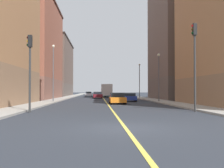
# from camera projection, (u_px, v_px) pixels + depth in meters

# --- Properties ---
(ground_plane) EXTENTS (400.00, 400.00, 0.00)m
(ground_plane) POSITION_uv_depth(u_px,v_px,m) (125.00, 128.00, 12.29)
(ground_plane) COLOR #2A2F38
(ground_plane) RESTS_ON ground
(sidewalk_left) EXTENTS (2.65, 168.00, 0.15)m
(sidewalk_left) POSITION_uv_depth(u_px,v_px,m) (139.00, 97.00, 61.63)
(sidewalk_left) COLOR #9E9B93
(sidewalk_left) RESTS_ON ground
(sidewalk_right) EXTENTS (2.65, 168.00, 0.15)m
(sidewalk_right) POSITION_uv_depth(u_px,v_px,m) (66.00, 98.00, 60.79)
(sidewalk_right) COLOR #9E9B93
(sidewalk_right) RESTS_ON ground
(lane_center_stripe) EXTENTS (0.16, 154.00, 0.01)m
(lane_center_stripe) POSITION_uv_depth(u_px,v_px,m) (103.00, 98.00, 61.21)
(lane_center_stripe) COLOR #E5D14C
(lane_center_stripe) RESTS_ON ground
(building_left_mid) EXTENTS (10.28, 17.00, 24.32)m
(building_left_mid) POSITION_uv_depth(u_px,v_px,m) (183.00, 32.00, 50.43)
(building_left_mid) COLOR brown
(building_left_mid) RESTS_ON ground
(building_right_midblock) EXTENTS (10.28, 22.43, 18.67)m
(building_right_midblock) POSITION_uv_depth(u_px,v_px,m) (29.00, 50.00, 53.35)
(building_right_midblock) COLOR brown
(building_right_midblock) RESTS_ON ground
(building_right_distant) EXTENTS (10.28, 25.65, 16.02)m
(building_right_distant) POSITION_uv_depth(u_px,v_px,m) (52.00, 68.00, 80.35)
(building_right_distant) COLOR brown
(building_right_distant) RESTS_ON ground
(traffic_light_left_near) EXTENTS (0.40, 0.32, 6.82)m
(traffic_light_left_near) POSITION_uv_depth(u_px,v_px,m) (195.00, 55.00, 21.45)
(traffic_light_left_near) COLOR #2D2D2D
(traffic_light_left_near) RESTS_ON ground
(traffic_light_right_near) EXTENTS (0.40, 0.32, 5.79)m
(traffic_light_right_near) POSITION_uv_depth(u_px,v_px,m) (30.00, 62.00, 20.78)
(traffic_light_right_near) COLOR #2D2D2D
(traffic_light_right_near) RESTS_ON ground
(street_lamp_left_near) EXTENTS (0.36, 0.36, 6.60)m
(street_lamp_left_near) POSITION_uv_depth(u_px,v_px,m) (159.00, 72.00, 38.58)
(street_lamp_left_near) COLOR #4C4C51
(street_lamp_left_near) RESTS_ON ground
(street_lamp_right_near) EXTENTS (0.36, 0.36, 7.74)m
(street_lamp_right_near) POSITION_uv_depth(u_px,v_px,m) (53.00, 67.00, 38.09)
(street_lamp_right_near) COLOR #4C4C51
(street_lamp_right_near) RESTS_ON ground
(street_lamp_left_far) EXTENTS (0.36, 0.36, 6.90)m
(street_lamp_left_far) POSITION_uv_depth(u_px,v_px,m) (139.00, 77.00, 56.29)
(street_lamp_left_far) COLOR #4C4C51
(street_lamp_left_far) RESTS_ON ground
(car_orange) EXTENTS (1.95, 3.93, 1.35)m
(car_orange) POSITION_uv_depth(u_px,v_px,m) (117.00, 99.00, 33.95)
(car_orange) COLOR orange
(car_orange) RESTS_ON ground
(car_blue) EXTENTS (2.01, 4.05, 1.24)m
(car_blue) POSITION_uv_depth(u_px,v_px,m) (130.00, 97.00, 41.82)
(car_blue) COLOR #23389E
(car_blue) RESTS_ON ground
(car_green) EXTENTS (1.88, 4.06, 1.27)m
(car_green) POSITION_uv_depth(u_px,v_px,m) (108.00, 94.00, 70.39)
(car_green) COLOR #1E6B38
(car_green) RESTS_ON ground
(car_maroon) EXTENTS (2.04, 4.33, 1.36)m
(car_maroon) POSITION_uv_depth(u_px,v_px,m) (98.00, 95.00, 57.07)
(car_maroon) COLOR maroon
(car_maroon) RESTS_ON ground
(car_white) EXTENTS (1.91, 4.22, 1.27)m
(car_white) POSITION_uv_depth(u_px,v_px,m) (89.00, 94.00, 77.93)
(car_white) COLOR white
(car_white) RESTS_ON ground
(car_red) EXTENTS (2.09, 4.18, 1.28)m
(car_red) POSITION_uv_depth(u_px,v_px,m) (97.00, 94.00, 69.30)
(car_red) COLOR red
(car_red) RESTS_ON ground
(car_yellow) EXTENTS (1.93, 4.04, 1.32)m
(car_yellow) POSITION_uv_depth(u_px,v_px,m) (105.00, 94.00, 79.22)
(car_yellow) COLOR gold
(car_yellow) RESTS_ON ground
(box_truck) EXTENTS (2.58, 7.97, 3.08)m
(box_truck) POSITION_uv_depth(u_px,v_px,m) (107.00, 90.00, 67.00)
(box_truck) COLOR maroon
(box_truck) RESTS_ON ground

